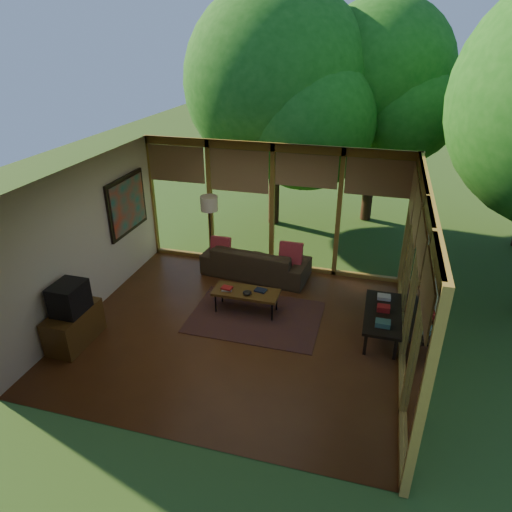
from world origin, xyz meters
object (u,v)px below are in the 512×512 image
(media_cabinet, at_px, (74,327))
(sofa, at_px, (256,261))
(television, at_px, (69,298))
(floor_lamp, at_px, (209,208))
(coffee_table, at_px, (246,293))
(side_console, at_px, (383,315))

(media_cabinet, bearing_deg, sofa, 53.41)
(media_cabinet, distance_m, television, 0.55)
(floor_lamp, bearing_deg, sofa, -2.04)
(television, distance_m, coffee_table, 2.98)
(sofa, height_order, television, television)
(sofa, relative_size, television, 4.02)
(sofa, xyz_separation_m, coffee_table, (0.21, -1.40, 0.07))
(television, bearing_deg, coffee_table, 33.89)
(television, distance_m, side_console, 5.11)
(side_console, bearing_deg, floor_lamp, 157.10)
(media_cabinet, xyz_separation_m, floor_lamp, (1.25, 3.07, 1.11))
(sofa, distance_m, television, 3.81)
(media_cabinet, bearing_deg, television, 0.00)
(media_cabinet, bearing_deg, floor_lamp, 67.79)
(floor_lamp, distance_m, side_console, 4.05)
(floor_lamp, bearing_deg, side_console, -22.90)
(media_cabinet, bearing_deg, coffee_table, 33.67)
(sofa, relative_size, media_cabinet, 2.21)
(television, bearing_deg, side_console, 17.67)
(media_cabinet, height_order, side_console, media_cabinet)
(coffee_table, bearing_deg, media_cabinet, -146.33)
(media_cabinet, xyz_separation_m, coffee_table, (2.46, 1.64, 0.09))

